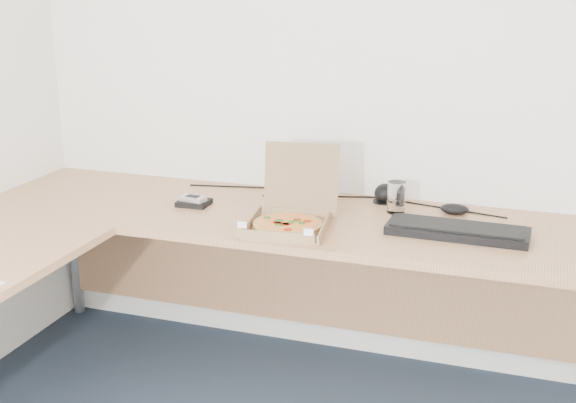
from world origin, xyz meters
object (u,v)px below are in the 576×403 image
(desk, at_px, (160,248))
(keyboard, at_px, (457,231))
(wallet, at_px, (194,203))
(drinking_glass, at_px, (396,197))
(pizza_box, at_px, (289,220))

(desk, distance_m, keyboard, 1.06)
(wallet, bearing_deg, desk, -82.76)
(keyboard, distance_m, wallet, 1.05)
(desk, xyz_separation_m, wallet, (-0.07, 0.42, 0.04))
(drinking_glass, height_order, wallet, drinking_glass)
(desk, relative_size, keyboard, 5.01)
(desk, distance_m, drinking_glass, 0.94)
(desk, bearing_deg, drinking_glass, 38.66)
(desk, distance_m, pizza_box, 0.48)
(drinking_glass, bearing_deg, keyboard, -36.58)
(desk, bearing_deg, keyboard, 21.49)
(keyboard, height_order, wallet, keyboard)
(drinking_glass, height_order, keyboard, drinking_glass)
(pizza_box, relative_size, wallet, 2.65)
(wallet, bearing_deg, pizza_box, -20.26)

